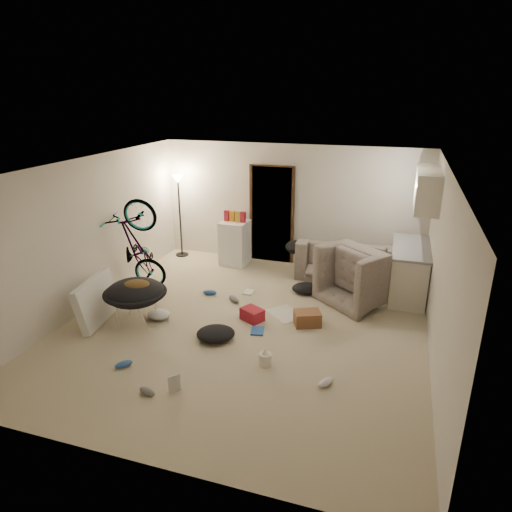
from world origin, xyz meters
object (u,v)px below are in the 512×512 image
(bicycle, at_px, (139,266))
(drink_case_b, at_px, (252,314))
(tv_box, at_px, (97,300))
(drink_case_a, at_px, (307,318))
(saucer_chair, at_px, (136,298))
(juicer, at_px, (265,358))
(sofa, at_px, (346,264))
(armchair, at_px, (365,280))
(mini_fridge, at_px, (235,243))
(floor_lamp, at_px, (179,198))
(kitchen_counter, at_px, (409,272))

(bicycle, relative_size, drink_case_b, 5.21)
(tv_box, height_order, drink_case_a, tv_box)
(saucer_chair, relative_size, juicer, 4.03)
(drink_case_a, distance_m, drink_case_b, 0.89)
(juicer, bearing_deg, drink_case_a, 76.01)
(sofa, bearing_deg, tv_box, 37.33)
(juicer, bearing_deg, drink_case_b, 115.79)
(armchair, distance_m, tv_box, 4.54)
(saucer_chair, height_order, tv_box, tv_box)
(sofa, height_order, mini_fridge, mini_fridge)
(sofa, distance_m, mini_fridge, 2.37)
(sofa, bearing_deg, floor_lamp, -5.87)
(saucer_chair, bearing_deg, mini_fridge, 78.78)
(bicycle, bearing_deg, armchair, -84.61)
(sofa, bearing_deg, saucer_chair, 41.30)
(kitchen_counter, distance_m, drink_case_a, 2.27)
(saucer_chair, bearing_deg, kitchen_counter, 30.34)
(armchair, xyz_separation_m, drink_case_a, (-0.77, -1.25, -0.26))
(drink_case_b, bearing_deg, kitchen_counter, 66.00)
(drink_case_b, bearing_deg, tv_box, -133.36)
(drink_case_b, bearing_deg, sofa, 90.48)
(bicycle, height_order, juicer, bicycle)
(floor_lamp, xyz_separation_m, drink_case_b, (2.46, -2.45, -1.21))
(sofa, height_order, drink_case_b, sofa)
(bicycle, relative_size, mini_fridge, 1.94)
(floor_lamp, xyz_separation_m, bicycle, (0.10, -1.92, -0.84))
(kitchen_counter, relative_size, drink_case_a, 3.72)
(sofa, height_order, saucer_chair, saucer_chair)
(floor_lamp, distance_m, drink_case_b, 3.67)
(armchair, relative_size, juicer, 4.63)
(saucer_chair, height_order, drink_case_b, saucer_chair)
(saucer_chair, height_order, drink_case_a, saucer_chair)
(sofa, distance_m, bicycle, 3.97)
(floor_lamp, relative_size, bicycle, 1.01)
(mini_fridge, xyz_separation_m, drink_case_b, (1.15, -2.35, -0.36))
(bicycle, distance_m, tv_box, 1.29)
(armchair, xyz_separation_m, bicycle, (-4.01, -0.83, 0.10))
(kitchen_counter, height_order, saucer_chair, kitchen_counter)
(sofa, distance_m, drink_case_a, 2.17)
(sofa, xyz_separation_m, juicer, (-0.65, -3.41, -0.18))
(bicycle, xyz_separation_m, juicer, (2.92, -1.70, -0.37))
(sofa, bearing_deg, armchair, 113.52)
(kitchen_counter, distance_m, saucer_chair, 4.76)
(armchair, bearing_deg, saucer_chair, 68.78)
(mini_fridge, distance_m, drink_case_b, 2.64)
(floor_lamp, height_order, tv_box, floor_lamp)
(drink_case_a, bearing_deg, juicer, -127.23)
(saucer_chair, bearing_deg, tv_box, -166.28)
(armchair, height_order, drink_case_a, armchair)
(armchair, bearing_deg, floor_lamp, 23.85)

